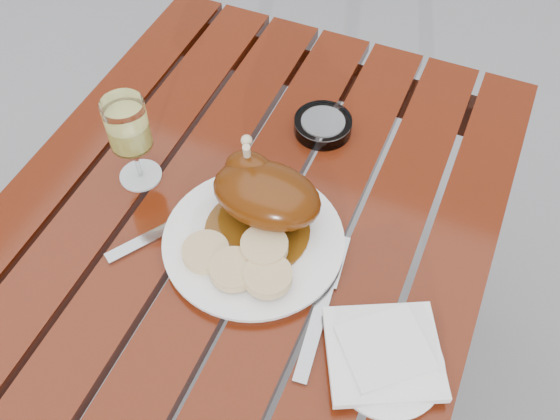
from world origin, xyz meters
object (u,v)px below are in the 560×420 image
at_px(side_plate, 387,366).
at_px(wine_glass, 132,142).
at_px(table, 234,353).
at_px(dinner_plate, 254,242).
at_px(ashtray, 323,125).

bearing_deg(side_plate, wine_glass, 161.21).
distance_m(table, wine_glass, 0.51).
height_order(table, dinner_plate, dinner_plate).
xyz_separation_m(wine_glass, ashtray, (0.25, 0.23, -0.07)).
relative_size(wine_glass, ashtray, 1.61).
relative_size(table, ashtray, 11.29).
xyz_separation_m(table, side_plate, (0.30, -0.08, 0.38)).
relative_size(table, wine_glass, 7.01).
relative_size(wine_glass, side_plate, 1.08).
distance_m(table, ashtray, 0.50).
xyz_separation_m(table, dinner_plate, (0.04, 0.03, 0.38)).
distance_m(side_plate, ashtray, 0.47).
height_order(wine_glass, ashtray, wine_glass).
distance_m(wine_glass, side_plate, 0.53).
xyz_separation_m(dinner_plate, ashtray, (0.01, 0.28, 0.00)).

